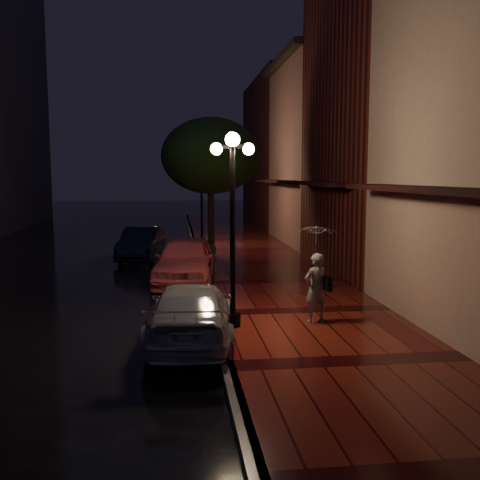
# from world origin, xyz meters

# --- Properties ---
(ground) EXTENTS (120.00, 120.00, 0.00)m
(ground) POSITION_xyz_m (0.00, 0.00, 0.00)
(ground) COLOR black
(ground) RESTS_ON ground
(sidewalk) EXTENTS (4.50, 60.00, 0.15)m
(sidewalk) POSITION_xyz_m (2.25, 0.00, 0.07)
(sidewalk) COLOR #490D0D
(sidewalk) RESTS_ON ground
(curb) EXTENTS (0.25, 60.00, 0.15)m
(curb) POSITION_xyz_m (0.00, 0.00, 0.07)
(curb) COLOR #595451
(curb) RESTS_ON ground
(storefront_mid) EXTENTS (5.00, 8.00, 11.00)m
(storefront_mid) POSITION_xyz_m (7.00, 2.00, 5.50)
(storefront_mid) COLOR #511914
(storefront_mid) RESTS_ON ground
(storefront_far) EXTENTS (5.00, 8.00, 9.00)m
(storefront_far) POSITION_xyz_m (7.00, 10.00, 4.50)
(storefront_far) COLOR #8C5951
(storefront_far) RESTS_ON ground
(storefront_extra) EXTENTS (5.00, 12.00, 10.00)m
(storefront_extra) POSITION_xyz_m (7.00, 20.00, 5.00)
(storefront_extra) COLOR #511914
(storefront_extra) RESTS_ON ground
(streetlamp_near) EXTENTS (0.96, 0.36, 4.31)m
(streetlamp_near) POSITION_xyz_m (0.35, -5.00, 2.60)
(streetlamp_near) COLOR black
(streetlamp_near) RESTS_ON sidewalk
(streetlamp_far) EXTENTS (0.96, 0.36, 4.31)m
(streetlamp_far) POSITION_xyz_m (0.35, 9.00, 2.60)
(streetlamp_far) COLOR black
(streetlamp_far) RESTS_ON sidewalk
(street_tree) EXTENTS (4.16, 4.16, 5.80)m
(street_tree) POSITION_xyz_m (0.61, 5.99, 4.24)
(street_tree) COLOR black
(street_tree) RESTS_ON sidewalk
(pink_car) EXTENTS (2.40, 4.78, 1.56)m
(pink_car) POSITION_xyz_m (-0.60, 0.66, 0.78)
(pink_car) COLOR #D85962
(pink_car) RESTS_ON ground
(navy_car) EXTENTS (1.95, 4.27, 1.36)m
(navy_car) POSITION_xyz_m (-2.35, 6.10, 0.68)
(navy_car) COLOR black
(navy_car) RESTS_ON ground
(silver_car) EXTENTS (2.08, 4.45, 1.26)m
(silver_car) POSITION_xyz_m (-0.60, -5.54, 0.63)
(silver_car) COLOR #9F9EA5
(silver_car) RESTS_ON ground
(woman_with_umbrella) EXTENTS (0.94, 0.96, 2.26)m
(woman_with_umbrella) POSITION_xyz_m (2.28, -4.89, 1.65)
(woman_with_umbrella) COLOR silver
(woman_with_umbrella) RESTS_ON sidewalk
(parking_meter) EXTENTS (0.12, 0.09, 1.30)m
(parking_meter) POSITION_xyz_m (0.22, -0.89, 0.94)
(parking_meter) COLOR black
(parking_meter) RESTS_ON sidewalk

